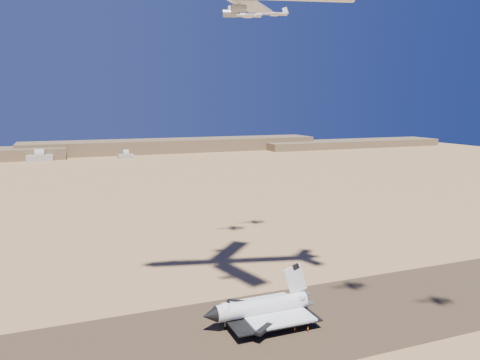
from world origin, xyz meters
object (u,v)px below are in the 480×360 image
object	(u,v)px
crew_a	(295,329)
chase_jet_d	(273,14)
crew_b	(308,329)
crew_c	(294,324)
shuttle	(261,309)
chase_jet_c	(245,15)

from	to	relation	value
crew_a	chase_jet_d	bearing A→B (deg)	-31.94
crew_b	crew_c	xyz separation A→B (m)	(-2.61, 4.01, 0.03)
shuttle	crew_a	size ratio (longest dim) A/B	20.37
shuttle	chase_jet_d	distance (m)	129.57
shuttle	chase_jet_c	distance (m)	119.95
crew_c	chase_jet_c	distance (m)	125.42
chase_jet_c	shuttle	bearing A→B (deg)	-93.70
shuttle	chase_jet_d	size ratio (longest dim) A/B	2.37
crew_b	crew_a	bearing A→B (deg)	63.10
shuttle	chase_jet_d	world-z (taller)	chase_jet_d
crew_a	chase_jet_c	xyz separation A→B (m)	(13.08, 72.26, 103.58)
chase_jet_c	crew_b	bearing A→B (deg)	-83.15
crew_a	chase_jet_c	world-z (taller)	chase_jet_c
chase_jet_d	chase_jet_c	bearing A→B (deg)	-147.09
crew_c	chase_jet_c	bearing A→B (deg)	-66.02
crew_a	chase_jet_c	distance (m)	126.97
shuttle	crew_a	distance (m)	12.03
chase_jet_d	shuttle	bearing A→B (deg)	-107.43
crew_b	chase_jet_d	bearing A→B (deg)	-22.38
crew_c	chase_jet_d	xyz separation A→B (m)	(27.95, 76.55, 106.43)
crew_c	chase_jet_c	size ratio (longest dim) A/B	0.12
crew_a	chase_jet_d	world-z (taller)	chase_jet_d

